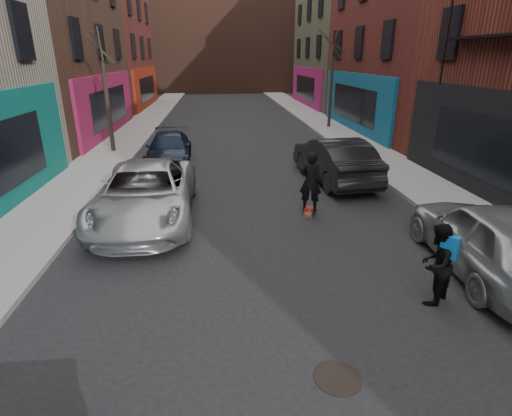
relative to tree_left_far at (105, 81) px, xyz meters
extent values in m
cube|color=gray|center=(-0.05, 12.00, -3.31)|extent=(2.50, 84.00, 0.13)
cube|color=gray|center=(12.45, 12.00, -3.31)|extent=(2.50, 84.00, 0.13)
cube|color=#47281E|center=(6.20, 38.00, 3.62)|extent=(40.00, 10.00, 14.00)
imported|color=#999CA2|center=(3.00, -8.84, -2.59)|extent=(2.69, 5.73, 1.58)
imported|color=black|center=(2.96, -2.40, -2.73)|extent=(1.94, 4.55, 1.31)
imported|color=gray|center=(10.80, -12.64, -2.58)|extent=(2.28, 4.85, 1.60)
imported|color=black|center=(9.42, -5.57, -2.56)|extent=(2.26, 5.14, 1.64)
cube|color=brown|center=(7.75, -8.86, -3.33)|extent=(0.46, 0.83, 0.10)
imported|color=black|center=(7.75, -8.86, -2.38)|extent=(0.76, 0.61, 1.79)
imported|color=black|center=(9.06, -13.62, -2.58)|extent=(0.99, 0.96, 1.60)
cube|color=#0C5FB2|center=(9.17, -13.76, -2.15)|extent=(0.30, 0.32, 0.42)
cylinder|color=black|center=(6.72, -15.39, -3.37)|extent=(0.73, 0.73, 0.01)
camera|label=1|loc=(5.08, -19.83, 1.04)|focal=28.00mm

